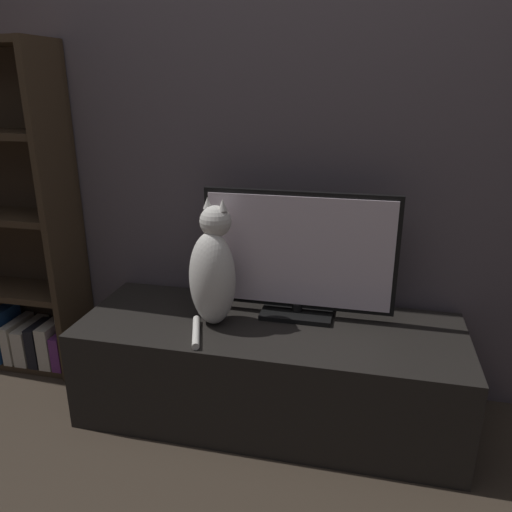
# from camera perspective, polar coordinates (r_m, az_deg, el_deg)

# --- Properties ---
(wall_back) EXTENTS (4.80, 0.05, 2.60)m
(wall_back) POSITION_cam_1_polar(r_m,az_deg,el_deg) (2.12, 3.61, 18.18)
(wall_back) COLOR #564C51
(wall_back) RESTS_ON ground_plane
(tv_stand) EXTENTS (1.54, 0.56, 0.42)m
(tv_stand) POSITION_cam_1_polar(r_m,az_deg,el_deg) (2.13, 1.50, -12.85)
(tv_stand) COLOR black
(tv_stand) RESTS_ON ground_plane
(tv) EXTENTS (0.78, 0.18, 0.52)m
(tv) POSITION_cam_1_polar(r_m,az_deg,el_deg) (2.01, 4.91, -0.03)
(tv) COLOR black
(tv) RESTS_ON tv_stand
(cat) EXTENTS (0.23, 0.34, 0.51)m
(cat) POSITION_cam_1_polar(r_m,az_deg,el_deg) (1.96, -4.90, -1.84)
(cat) COLOR silver
(cat) RESTS_ON tv_stand
(bookshelf) EXTENTS (0.77, 0.28, 1.51)m
(bookshelf) POSITION_cam_1_polar(r_m,az_deg,el_deg) (2.68, -27.10, 1.83)
(bookshelf) COLOR #3D2D1E
(bookshelf) RESTS_ON ground_plane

